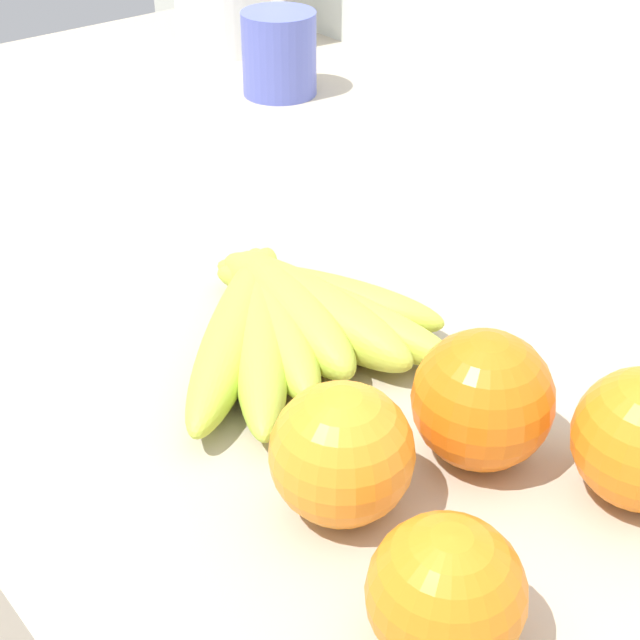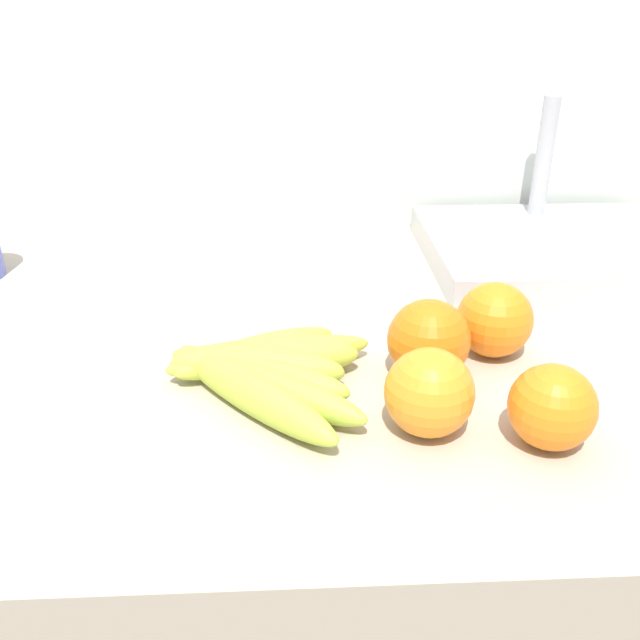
% 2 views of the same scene
% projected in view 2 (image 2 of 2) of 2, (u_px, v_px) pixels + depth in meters
% --- Properties ---
extents(counter, '(1.79, 0.71, 0.89)m').
position_uv_depth(counter, '(373.00, 608.00, 0.95)').
color(counter, '#ADA08C').
rests_on(counter, ground).
extents(wall_back, '(2.19, 0.06, 1.30)m').
position_uv_depth(wall_back, '(352.00, 349.00, 1.20)').
color(wall_back, silver).
rests_on(wall_back, ground).
extents(banana_bunch, '(0.21, 0.22, 0.04)m').
position_uv_depth(banana_bunch, '(261.00, 370.00, 0.64)').
color(banana_bunch, '#B5CE3F').
rests_on(banana_bunch, counter).
extents(orange_back_left, '(0.08, 0.08, 0.08)m').
position_uv_depth(orange_back_left, '(429.00, 393.00, 0.57)').
color(orange_back_left, orange).
rests_on(orange_back_left, counter).
extents(orange_right, '(0.07, 0.07, 0.07)m').
position_uv_depth(orange_right, '(552.00, 407.00, 0.55)').
color(orange_right, orange).
rests_on(orange_right, counter).
extents(orange_back_right, '(0.08, 0.08, 0.08)m').
position_uv_depth(orange_back_right, '(494.00, 320.00, 0.69)').
color(orange_back_right, orange).
rests_on(orange_back_right, counter).
extents(orange_center, '(0.08, 0.08, 0.08)m').
position_uv_depth(orange_center, '(429.00, 340.00, 0.65)').
color(orange_center, orange).
rests_on(orange_center, counter).
extents(sink_basin, '(0.36, 0.29, 0.21)m').
position_uv_depth(sink_basin, '(558.00, 248.00, 0.92)').
color(sink_basin, '#B7BABF').
rests_on(sink_basin, counter).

